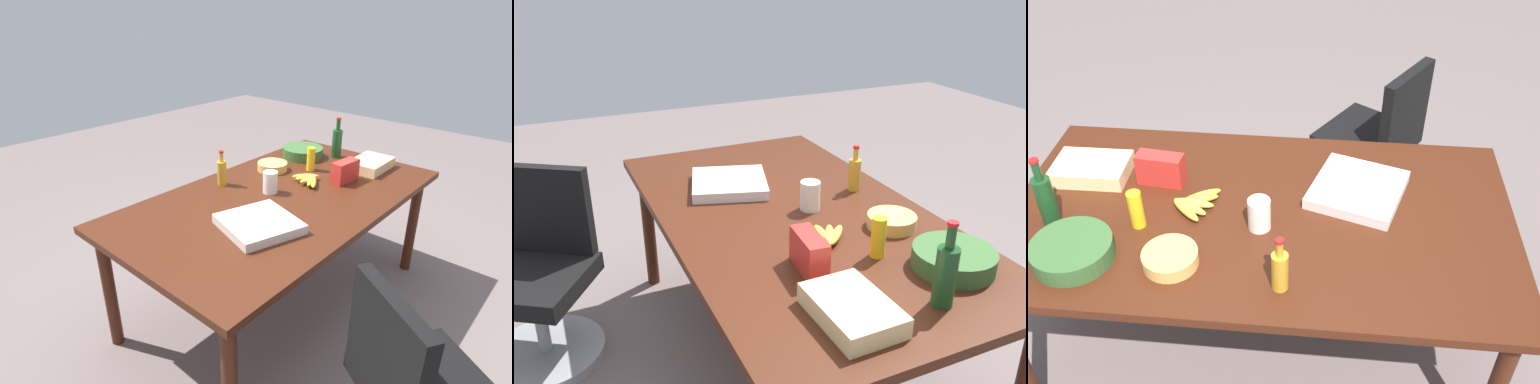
# 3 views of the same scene
# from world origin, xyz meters

# --- Properties ---
(ground_plane) EXTENTS (10.00, 10.00, 0.00)m
(ground_plane) POSITION_xyz_m (0.00, 0.00, 0.00)
(ground_plane) COLOR #6D5F5D
(conference_table) EXTENTS (2.05, 1.14, 0.78)m
(conference_table) POSITION_xyz_m (0.00, 0.00, 0.71)
(conference_table) COLOR #421C0E
(conference_table) RESTS_ON ground
(banana_bunch) EXTENTS (0.20, 0.23, 0.04)m
(banana_bunch) POSITION_xyz_m (-0.27, 0.01, 0.81)
(banana_bunch) COLOR yellow
(banana_bunch) RESTS_ON conference_table
(wine_bottle) EXTENTS (0.08, 0.08, 0.30)m
(wine_bottle) POSITION_xyz_m (-0.82, -0.13, 0.90)
(wine_bottle) COLOR #17411D
(wine_bottle) RESTS_ON conference_table
(chip_bowl) EXTENTS (0.22, 0.22, 0.06)m
(chip_bowl) POSITION_xyz_m (-0.29, -0.32, 0.81)
(chip_bowl) COLOR #E4B058
(chip_bowl) RESTS_ON conference_table
(sheet_cake) EXTENTS (0.32, 0.22, 0.07)m
(sheet_cake) POSITION_xyz_m (-0.77, 0.18, 0.82)
(sheet_cake) COLOR beige
(sheet_cake) RESTS_ON conference_table
(mustard_bottle) EXTENTS (0.07, 0.07, 0.16)m
(mustard_bottle) POSITION_xyz_m (-0.47, -0.12, 0.86)
(mustard_bottle) COLOR yellow
(mustard_bottle) RESTS_ON conference_table
(chip_bag_red) EXTENTS (0.21, 0.10, 0.14)m
(chip_bag_red) POSITION_xyz_m (-0.45, 0.16, 0.85)
(chip_bag_red) COLOR red
(chip_bag_red) RESTS_ON conference_table
(mayo_jar) EXTENTS (0.11, 0.11, 0.13)m
(mayo_jar) POSITION_xyz_m (0.01, -0.09, 0.85)
(mayo_jar) COLOR white
(mayo_jar) RESTS_ON conference_table
(pizza_box) EXTENTS (0.45, 0.45, 0.05)m
(pizza_box) POSITION_xyz_m (0.39, 0.16, 0.81)
(pizza_box) COLOR silver
(pizza_box) RESTS_ON conference_table
(dressing_bottle) EXTENTS (0.07, 0.07, 0.23)m
(dressing_bottle) POSITION_xyz_m (0.12, -0.39, 0.87)
(dressing_bottle) COLOR gold
(dressing_bottle) RESTS_ON conference_table
(salad_bowl) EXTENTS (0.35, 0.35, 0.08)m
(salad_bowl) POSITION_xyz_m (-0.66, -0.32, 0.82)
(salad_bowl) COLOR #355E2D
(salad_bowl) RESTS_ON conference_table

